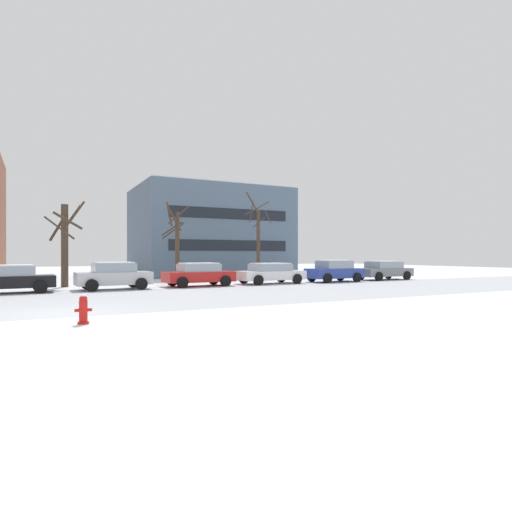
% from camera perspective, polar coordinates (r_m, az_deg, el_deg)
% --- Properties ---
extents(ground_plane, '(120.00, 120.00, 0.00)m').
position_cam_1_polar(ground_plane, '(15.03, -25.09, -7.00)').
color(ground_plane, white).
extents(road_surface, '(80.00, 9.27, 0.00)m').
position_cam_1_polar(road_surface, '(18.64, -25.48, -5.61)').
color(road_surface, '#B7BCC4').
rests_on(road_surface, ground).
extents(fire_hydrant, '(0.44, 0.30, 0.81)m').
position_cam_1_polar(fire_hydrant, '(12.57, -21.98, -6.54)').
color(fire_hydrant, red).
rests_on(fire_hydrant, ground).
extents(parked_car_black, '(4.09, 2.08, 1.38)m').
position_cam_1_polar(parked_car_black, '(24.05, -29.95, -2.63)').
color(parked_car_black, black).
rests_on(parked_car_black, ground).
extents(parked_car_silver, '(3.91, 2.13, 1.48)m').
position_cam_1_polar(parked_car_silver, '(24.32, -18.38, -2.48)').
color(parked_car_silver, silver).
rests_on(parked_car_silver, ground).
extents(parked_car_red, '(4.17, 2.13, 1.40)m').
position_cam_1_polar(parked_car_red, '(25.69, -7.61, -2.41)').
color(parked_car_red, red).
rests_on(parked_car_red, ground).
extents(parked_car_white, '(4.48, 2.26, 1.34)m').
position_cam_1_polar(parked_car_white, '(27.73, 1.92, -2.27)').
color(parked_car_white, white).
rests_on(parked_car_white, ground).
extents(parked_car_blue, '(4.02, 2.08, 1.51)m').
position_cam_1_polar(parked_car_blue, '(30.14, 10.36, -1.95)').
color(parked_car_blue, '#283D93').
rests_on(parked_car_blue, ground).
extents(parked_car_gray, '(4.48, 2.18, 1.41)m').
position_cam_1_polar(parked_car_gray, '(33.58, 16.63, -1.80)').
color(parked_car_gray, slate).
rests_on(parked_car_gray, ground).
extents(tree_far_mid, '(2.23, 2.24, 5.04)m').
position_cam_1_polar(tree_far_mid, '(27.23, -24.05, 1.77)').
color(tree_far_mid, '#423326').
rests_on(tree_far_mid, ground).
extents(tree_far_right, '(2.01, 1.82, 5.53)m').
position_cam_1_polar(tree_far_right, '(30.04, -10.55, 1.98)').
color(tree_far_right, '#423326').
rests_on(tree_far_right, ground).
extents(tree_far_left, '(1.97, 2.24, 6.35)m').
position_cam_1_polar(tree_far_left, '(30.57, 0.24, 2.23)').
color(tree_far_left, '#423326').
rests_on(tree_far_left, ground).
extents(building_far_right, '(13.32, 10.04, 8.06)m').
position_cam_1_polar(building_far_right, '(40.65, -6.21, 3.20)').
color(building_far_right, slate).
rests_on(building_far_right, ground).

